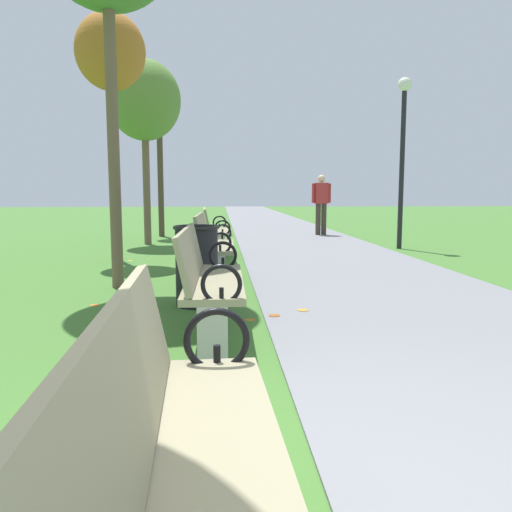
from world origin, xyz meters
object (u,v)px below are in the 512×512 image
park_bench_3 (213,246)px  pedestrian_walking (321,201)px  tree_3 (110,55)px  trash_bin (197,265)px  park_bench_1 (184,467)px  lamp_post (403,137)px  park_bench_2 (208,280)px  tree_4 (144,101)px  park_bench_4 (215,231)px  tree_5 (159,105)px

park_bench_3 → pedestrian_walking: bearing=68.1°
tree_3 → trash_bin: size_ratio=4.92×
park_bench_1 → park_bench_3: same height
lamp_post → park_bench_1: bearing=-112.8°
park_bench_2 → tree_4: (-1.54, 7.71, 2.68)m
park_bench_3 → pedestrian_walking: size_ratio=0.99×
park_bench_4 → tree_3: tree_3 is taller
park_bench_3 → pedestrian_walking: (2.84, 7.08, 0.44)m
tree_3 → pedestrian_walking: tree_3 is taller
park_bench_1 → pedestrian_walking: pedestrian_walking is taller
park_bench_2 → tree_5: tree_5 is taller
tree_3 → lamp_post: (5.54, 1.45, -1.14)m
park_bench_3 → tree_5: 7.83m
trash_bin → lamp_post: lamp_post is taller
park_bench_1 → tree_3: bearing=102.4°
tree_4 → park_bench_3: bearing=-73.0°
park_bench_3 → park_bench_1: bearing=-90.0°
park_bench_1 → tree_3: tree_3 is taller
park_bench_4 → tree_4: size_ratio=0.40×
pedestrian_walking → lamp_post: 3.75m
park_bench_2 → park_bench_3: (0.00, 2.66, 0.00)m
pedestrian_walking → trash_bin: (-2.99, -8.47, -0.50)m
park_bench_1 → lamp_post: 10.11m
tree_3 → tree_5: size_ratio=1.00×
tree_3 → tree_4: bearing=86.9°
park_bench_1 → pedestrian_walking: size_ratio=1.00×
park_bench_2 → pedestrian_walking: bearing=73.7°
park_bench_4 → tree_5: size_ratio=0.39×
tree_3 → tree_4: size_ratio=1.01×
tree_5 → lamp_post: (5.31, -3.38, -1.12)m
pedestrian_walking → trash_bin: bearing=-109.5°
tree_4 → trash_bin: (1.40, -6.44, -2.74)m
pedestrian_walking → park_bench_3: bearing=-111.9°
park_bench_4 → tree_3: (-1.69, -0.27, 2.96)m
tree_5 → lamp_post: tree_5 is taller
park_bench_3 → tree_5: tree_5 is taller
park_bench_1 → tree_5: 12.97m
park_bench_1 → tree_4: tree_4 is taller
tree_3 → tree_4: 2.78m
park_bench_3 → park_bench_4: size_ratio=1.00×
park_bench_1 → park_bench_4: (-0.00, 7.99, 0.00)m
tree_4 → lamp_post: tree_4 is taller
park_bench_1 → pedestrian_walking: (2.84, 12.51, 0.44)m
park_bench_4 → tree_3: size_ratio=0.39×
pedestrian_walking → trash_bin: pedestrian_walking is taller
park_bench_3 → tree_4: bearing=107.0°
park_bench_3 → tree_4: 5.92m
park_bench_3 → lamp_post: lamp_post is taller
tree_4 → lamp_post: size_ratio=1.17×
park_bench_1 → park_bench_2: 2.77m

